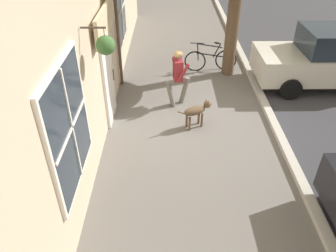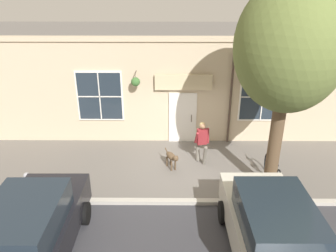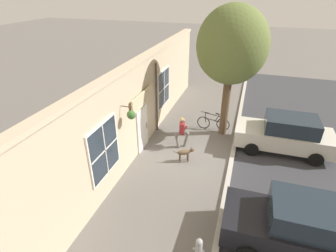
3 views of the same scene
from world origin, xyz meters
TOP-DOWN VIEW (x-y plane):
  - ground_plane at (0.00, 0.00)m, footprint 90.00×90.00m
  - curb_and_road at (5.85, 0.00)m, footprint 10.10×28.00m
  - storefront_facade at (-2.34, -0.01)m, footprint 0.95×18.00m
  - pedestrian_walking at (-0.43, 0.56)m, footprint 0.69×0.55m
  - dog_on_leash at (0.02, -0.50)m, footprint 0.92×0.52m
  - street_tree_by_curb at (1.15, 2.66)m, footprint 3.24×2.96m
  - leaning_bicycle at (0.72, 2.82)m, footprint 1.74×0.21m
  - parked_car_nearest_curb at (4.27, -3.74)m, footprint 4.31×1.96m
  - parked_car_mid_block at (4.18, 1.77)m, footprint 4.31×1.96m
  - fire_hydrant at (1.56, -4.95)m, footprint 0.34×0.20m

SIDE VIEW (x-z plane):
  - ground_plane at x=0.00m, z-range 0.00..0.00m
  - curb_and_road at x=5.85m, z-range -0.04..0.08m
  - leaning_bicycle at x=0.72m, z-range -0.12..0.88m
  - fire_hydrant at x=1.56m, z-range 0.01..0.78m
  - dog_on_leash at x=0.02m, z-range 0.12..0.80m
  - parked_car_nearest_curb at x=4.27m, z-range 0.00..1.75m
  - parked_car_mid_block at x=4.18m, z-range 0.00..1.75m
  - pedestrian_walking at x=-0.43m, z-range 0.15..1.74m
  - storefront_facade at x=-2.34m, z-range 0.01..4.23m
  - street_tree_by_curb at x=1.15m, z-range 1.20..7.51m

